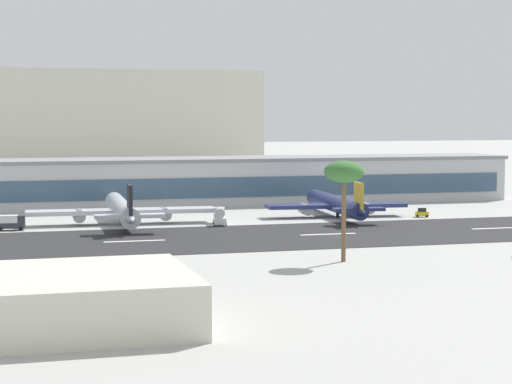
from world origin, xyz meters
name	(u,v)px	position (x,y,z in m)	size (l,w,h in m)	color
ground_plane	(337,236)	(0.00, 0.00, 0.00)	(1400.00, 1400.00, 0.00)	#A8A8A3
runway_strip	(331,234)	(0.00, 3.40, 0.04)	(800.00, 41.12, 0.08)	#262628
runway_centreline_dash_3	(134,241)	(-40.86, 3.40, 0.09)	(12.00, 1.20, 0.01)	white
runway_centreline_dash_4	(328,234)	(-0.65, 3.40, 0.09)	(12.00, 1.20, 0.01)	white
runway_centreline_dash_5	(497,228)	(38.41, 3.40, 0.09)	(12.00, 1.20, 0.01)	white
terminal_building	(189,181)	(-14.78, 76.99, 6.49)	(185.27, 22.41, 12.97)	#B7BABC
distant_hotel_block	(102,123)	(-21.92, 222.62, 21.85)	(132.81, 32.54, 43.70)	beige
airliner_black_tail_gate_0	(122,210)	(-39.21, 33.03, 3.29)	(43.02, 49.50, 10.33)	silver
airliner_gold_tail_gate_1	(337,205)	(13.05, 34.54, 3.08)	(34.76, 46.27, 9.66)	navy
service_fuel_truck_0	(220,216)	(-18.03, 26.98, 2.03)	(4.30, 8.85, 3.95)	white
service_baggage_tug_1	(422,213)	(33.11, 29.59, 1.05)	(3.55, 2.73, 2.20)	gold
service_box_truck_2	(11,222)	(-63.70, 28.74, 1.79)	(6.19, 3.13, 3.25)	#2D3338
palm_tree_0	(344,174)	(-10.77, -31.80, 14.78)	(6.74, 6.74, 17.01)	brown
foreground_hangar	(35,302)	(-63.12, -69.71, 3.14)	(36.03, 24.70, 6.28)	beige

